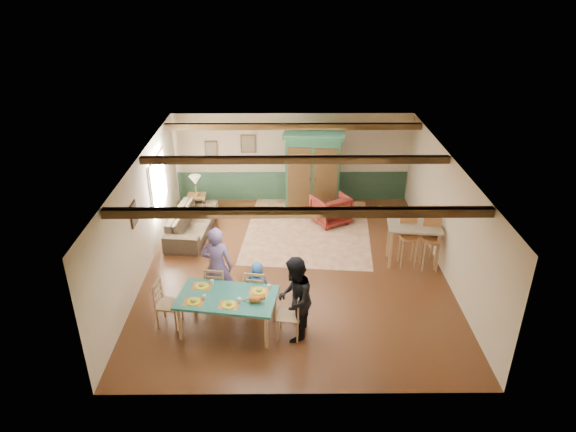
{
  "coord_description": "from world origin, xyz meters",
  "views": [
    {
      "loc": [
        -0.24,
        -10.47,
        6.6
      ],
      "look_at": [
        -0.16,
        0.5,
        1.15
      ],
      "focal_mm": 32.0,
      "sensor_mm": 36.0,
      "label": 1
    }
  ],
  "objects_px": {
    "armoire": "(313,174)",
    "armchair": "(330,209)",
    "counter_table": "(412,244)",
    "bar_stool_right": "(431,245)",
    "dining_chair_far_left": "(217,285)",
    "dining_chair_end_right": "(289,314)",
    "cat": "(255,298)",
    "sofa": "(192,223)",
    "person_man": "(217,267)",
    "table_lamp": "(196,186)",
    "dining_chair_far_right": "(257,289)",
    "person_woman": "(295,299)",
    "person_child": "(257,285)",
    "dining_table": "(228,313)",
    "end_table": "(197,206)",
    "bar_stool_left": "(408,242)",
    "dining_chair_end_left": "(168,303)"
  },
  "relations": [
    {
      "from": "person_child",
      "to": "cat",
      "type": "bearing_deg",
      "value": 99.46
    },
    {
      "from": "dining_chair_end_left",
      "to": "person_child",
      "type": "bearing_deg",
      "value": -62.7
    },
    {
      "from": "bar_stool_right",
      "to": "end_table",
      "type": "bearing_deg",
      "value": 160.9
    },
    {
      "from": "end_table",
      "to": "bar_stool_right",
      "type": "relative_size",
      "value": 0.52
    },
    {
      "from": "dining_chair_far_left",
      "to": "dining_chair_end_right",
      "type": "height_order",
      "value": "same"
    },
    {
      "from": "person_child",
      "to": "bar_stool_right",
      "type": "xyz_separation_m",
      "value": [
        4.01,
        1.48,
        0.1
      ]
    },
    {
      "from": "dining_chair_end_left",
      "to": "bar_stool_left",
      "type": "xyz_separation_m",
      "value": [
        5.26,
        2.23,
        0.12
      ]
    },
    {
      "from": "dining_chair_end_right",
      "to": "counter_table",
      "type": "relative_size",
      "value": 0.81
    },
    {
      "from": "armoire",
      "to": "person_man",
      "type": "bearing_deg",
      "value": -109.39
    },
    {
      "from": "person_woman",
      "to": "armoire",
      "type": "xyz_separation_m",
      "value": [
        0.63,
        5.62,
        0.32
      ]
    },
    {
      "from": "armchair",
      "to": "counter_table",
      "type": "distance_m",
      "value": 2.83
    },
    {
      "from": "person_man",
      "to": "armoire",
      "type": "xyz_separation_m",
      "value": [
        2.22,
        4.51,
        0.28
      ]
    },
    {
      "from": "dining_chair_far_right",
      "to": "bar_stool_left",
      "type": "height_order",
      "value": "bar_stool_left"
    },
    {
      "from": "table_lamp",
      "to": "armchair",
      "type": "bearing_deg",
      "value": -6.68
    },
    {
      "from": "dining_chair_far_right",
      "to": "counter_table",
      "type": "bearing_deg",
      "value": -144.79
    },
    {
      "from": "dining_chair_far_left",
      "to": "end_table",
      "type": "bearing_deg",
      "value": -66.97
    },
    {
      "from": "cat",
      "to": "sofa",
      "type": "bearing_deg",
      "value": 123.33
    },
    {
      "from": "dining_chair_far_right",
      "to": "armoire",
      "type": "relative_size",
      "value": 0.42
    },
    {
      "from": "dining_chair_end_left",
      "to": "armchair",
      "type": "xyz_separation_m",
      "value": [
        3.6,
        4.49,
        -0.09
      ]
    },
    {
      "from": "person_man",
      "to": "person_woman",
      "type": "height_order",
      "value": "person_man"
    },
    {
      "from": "person_child",
      "to": "bar_stool_left",
      "type": "height_order",
      "value": "bar_stool_left"
    },
    {
      "from": "table_lamp",
      "to": "person_man",
      "type": "bearing_deg",
      "value": -75.41
    },
    {
      "from": "armoire",
      "to": "bar_stool_left",
      "type": "relative_size",
      "value": 1.92
    },
    {
      "from": "dining_chair_end_left",
      "to": "person_man",
      "type": "xyz_separation_m",
      "value": [
        0.91,
        0.71,
        0.41
      ]
    },
    {
      "from": "person_woman",
      "to": "sofa",
      "type": "relative_size",
      "value": 0.74
    },
    {
      "from": "counter_table",
      "to": "bar_stool_right",
      "type": "bearing_deg",
      "value": -33.07
    },
    {
      "from": "armoire",
      "to": "armchair",
      "type": "relative_size",
      "value": 2.6
    },
    {
      "from": "person_man",
      "to": "dining_chair_far_left",
      "type": "bearing_deg",
      "value": 90.0
    },
    {
      "from": "person_man",
      "to": "dining_table",
      "type": "bearing_deg",
      "value": 116.57
    },
    {
      "from": "dining_chair_end_right",
      "to": "sofa",
      "type": "xyz_separation_m",
      "value": [
        -2.56,
        4.21,
        -0.16
      ]
    },
    {
      "from": "person_woman",
      "to": "bar_stool_left",
      "type": "height_order",
      "value": "person_woman"
    },
    {
      "from": "person_child",
      "to": "armoire",
      "type": "bearing_deg",
      "value": -97.77
    },
    {
      "from": "bar_stool_left",
      "to": "person_woman",
      "type": "bearing_deg",
      "value": -136.26
    },
    {
      "from": "dining_chair_far_right",
      "to": "armoire",
      "type": "bearing_deg",
      "value": -97.64
    },
    {
      "from": "cat",
      "to": "bar_stool_right",
      "type": "bearing_deg",
      "value": 40.32
    },
    {
      "from": "sofa",
      "to": "bar_stool_left",
      "type": "height_order",
      "value": "bar_stool_left"
    },
    {
      "from": "armchair",
      "to": "counter_table",
      "type": "relative_size",
      "value": 0.74
    },
    {
      "from": "table_lamp",
      "to": "counter_table",
      "type": "height_order",
      "value": "table_lamp"
    },
    {
      "from": "dining_table",
      "to": "end_table",
      "type": "height_order",
      "value": "dining_table"
    },
    {
      "from": "dining_chair_end_right",
      "to": "armoire",
      "type": "height_order",
      "value": "armoire"
    },
    {
      "from": "person_man",
      "to": "person_woman",
      "type": "distance_m",
      "value": 1.94
    },
    {
      "from": "sofa",
      "to": "person_man",
      "type": "bearing_deg",
      "value": -154.79
    },
    {
      "from": "armoire",
      "to": "armchair",
      "type": "xyz_separation_m",
      "value": [
        0.46,
        -0.73,
        -0.77
      ]
    },
    {
      "from": "person_woman",
      "to": "table_lamp",
      "type": "height_order",
      "value": "person_woman"
    },
    {
      "from": "dining_chair_far_right",
      "to": "armoire",
      "type": "distance_m",
      "value": 4.98
    },
    {
      "from": "dining_chair_far_right",
      "to": "person_woman",
      "type": "xyz_separation_m",
      "value": [
        0.77,
        -0.89,
        0.37
      ]
    },
    {
      "from": "dining_chair_far_right",
      "to": "person_man",
      "type": "bearing_deg",
      "value": -5.71
    },
    {
      "from": "dining_chair_far_left",
      "to": "person_child",
      "type": "relative_size",
      "value": 0.95
    },
    {
      "from": "dining_chair_end_right",
      "to": "sofa",
      "type": "height_order",
      "value": "dining_chair_end_right"
    },
    {
      "from": "armoire",
      "to": "table_lamp",
      "type": "distance_m",
      "value": 3.34
    }
  ]
}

